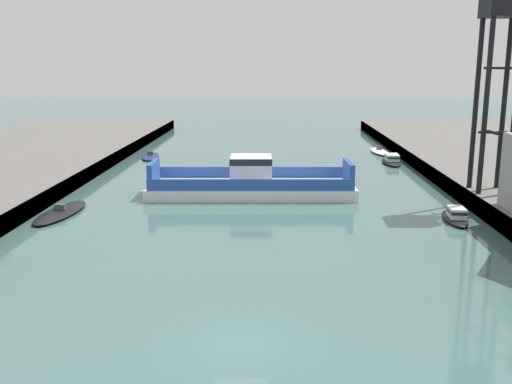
% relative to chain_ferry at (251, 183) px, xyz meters
% --- Properties ---
extents(ground_plane, '(400.00, 400.00, 0.00)m').
position_rel_chain_ferry_xyz_m(ground_plane, '(0.73, -30.49, -1.15)').
color(ground_plane, '#476B66').
extents(chain_ferry, '(20.06, 7.18, 3.84)m').
position_rel_chain_ferry_xyz_m(chain_ferry, '(0.00, 0.00, 0.00)').
color(chain_ferry, silver).
rests_on(chain_ferry, ground).
extents(moored_boat_near_left, '(3.34, 8.52, 0.92)m').
position_rel_chain_ferry_xyz_m(moored_boat_near_left, '(-15.82, -8.04, -0.93)').
color(moored_boat_near_left, black).
rests_on(moored_boat_near_left, ground).
extents(moored_boat_mid_right, '(2.97, 7.00, 0.90)m').
position_rel_chain_ferry_xyz_m(moored_boat_mid_right, '(-14.66, 22.34, -0.94)').
color(moored_boat_mid_right, navy).
rests_on(moored_boat_mid_right, ground).
extents(moored_boat_far_left, '(2.39, 7.33, 0.98)m').
position_rel_chain_ferry_xyz_m(moored_boat_far_left, '(17.32, 27.76, -0.90)').
color(moored_boat_far_left, white).
rests_on(moored_boat_far_left, ground).
extents(moored_boat_far_right, '(2.59, 7.42, 1.24)m').
position_rel_chain_ferry_xyz_m(moored_boat_far_right, '(17.32, 18.84, -0.69)').
color(moored_boat_far_right, black).
rests_on(moored_boat_far_right, ground).
extents(moored_boat_upstream_a, '(2.08, 5.49, 1.20)m').
position_rel_chain_ferry_xyz_m(moored_boat_upstream_a, '(16.98, -9.01, -0.70)').
color(moored_boat_upstream_a, black).
rests_on(moored_boat_upstream_a, ground).
extents(crane_tower, '(3.19, 3.19, 17.51)m').
position_rel_chain_ferry_xyz_m(crane_tower, '(21.22, -4.08, 13.89)').
color(crane_tower, black).
rests_on(crane_tower, quay_right).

